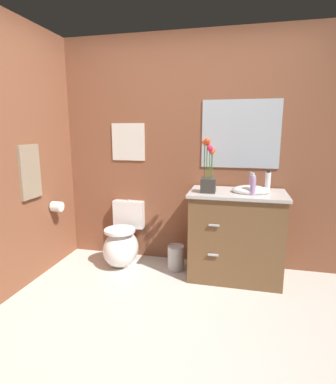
% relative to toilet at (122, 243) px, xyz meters
% --- Properties ---
extents(ground_plane, '(9.92, 9.92, 0.00)m').
position_rel_toilet_xyz_m(ground_plane, '(0.75, -1.19, -0.24)').
color(ground_plane, beige).
extents(wall_back, '(4.63, 0.05, 2.50)m').
position_rel_toilet_xyz_m(wall_back, '(0.95, 0.30, 1.01)').
color(wall_back, brown).
rests_on(wall_back, ground_plane).
extents(wall_left, '(0.05, 4.09, 2.50)m').
position_rel_toilet_xyz_m(wall_left, '(-0.76, -0.75, 1.01)').
color(wall_left, brown).
rests_on(wall_left, ground_plane).
extents(toilet, '(0.38, 0.59, 0.69)m').
position_rel_toilet_xyz_m(toilet, '(0.00, 0.00, 0.00)').
color(toilet, white).
rests_on(toilet, ground_plane).
extents(vanity_cabinet, '(0.94, 0.56, 1.08)m').
position_rel_toilet_xyz_m(vanity_cabinet, '(1.24, -0.03, 0.22)').
color(vanity_cabinet, brown).
rests_on(vanity_cabinet, ground_plane).
extents(flower_vase, '(0.14, 0.14, 0.53)m').
position_rel_toilet_xyz_m(flower_vase, '(0.96, -0.11, 0.83)').
color(flower_vase, '#38332D').
rests_on(flower_vase, vanity_cabinet).
extents(soap_bottle, '(0.05, 0.05, 0.21)m').
position_rel_toilet_xyz_m(soap_bottle, '(1.52, 0.09, 0.75)').
color(soap_bottle, white).
rests_on(soap_bottle, vanity_cabinet).
extents(lotion_bottle, '(0.07, 0.07, 0.19)m').
position_rel_toilet_xyz_m(lotion_bottle, '(1.37, 0.03, 0.74)').
color(lotion_bottle, '#B28CBF').
rests_on(lotion_bottle, vanity_cabinet).
extents(hand_wash_bottle, '(0.05, 0.05, 0.19)m').
position_rel_toilet_xyz_m(hand_wash_bottle, '(1.38, -0.14, 0.74)').
color(hand_wash_bottle, '#B28CBF').
rests_on(hand_wash_bottle, vanity_cabinet).
extents(trash_bin, '(0.18, 0.18, 0.27)m').
position_rel_toilet_xyz_m(trash_bin, '(0.62, -0.01, -0.11)').
color(trash_bin, '#B7B7BC').
rests_on(trash_bin, ground_plane).
extents(wall_poster, '(0.39, 0.01, 0.42)m').
position_rel_toilet_xyz_m(wall_poster, '(0.00, 0.27, 1.11)').
color(wall_poster, silver).
extents(wall_mirror, '(0.80, 0.01, 0.70)m').
position_rel_toilet_xyz_m(wall_mirror, '(1.24, 0.27, 1.21)').
color(wall_mirror, '#B2BCC6').
extents(hanging_towel, '(0.03, 0.28, 0.52)m').
position_rel_toilet_xyz_m(hanging_towel, '(-0.72, -0.51, 0.86)').
color(hanging_towel, gray).
extents(toilet_paper_roll, '(0.11, 0.11, 0.11)m').
position_rel_toilet_xyz_m(toilet_paper_roll, '(-0.66, -0.20, 0.44)').
color(toilet_paper_roll, white).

